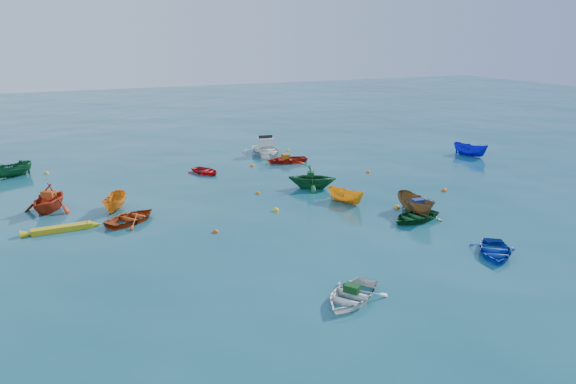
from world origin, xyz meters
name	(u,v)px	position (x,y,z in m)	size (l,w,h in m)	color
ground	(327,222)	(0.00, 0.00, 0.00)	(160.00, 160.00, 0.00)	#0A454E
dinghy_white_near	(351,300)	(-3.49, -8.37, 0.00)	(2.21, 3.09, 0.64)	white
sampan_brown_mid	(415,214)	(5.19, -0.81, 0.00)	(1.21, 3.22, 1.25)	brown
dinghy_blue_se	(494,255)	(4.80, -7.20, 0.00)	(2.10, 2.94, 0.61)	#0D33A9
dinghy_orange_w	(50,211)	(-13.40, 8.36, 0.00)	(2.75, 3.19, 1.68)	#B82E11
sampan_yellow_mid	(346,202)	(2.79, 2.78, 0.00)	(0.96, 2.55, 0.99)	orange
dinghy_green_e	(414,220)	(4.47, -1.68, 0.00)	(2.18, 3.05, 0.63)	#135523
dinghy_red_nw	(132,222)	(-9.47, 4.48, 0.00)	(2.22, 3.10, 0.64)	#B83C0F
sampan_orange_n	(116,210)	(-9.97, 6.91, 0.00)	(1.04, 2.76, 1.07)	orange
dinghy_green_n	(312,188)	(2.40, 6.46, 0.00)	(2.66, 3.09, 1.63)	#145627
dinghy_red_ne	(287,162)	(4.00, 13.98, 0.00)	(2.27, 3.18, 0.66)	red
sampan_blue_far	(470,156)	(18.78, 9.95, 0.00)	(1.14, 3.03, 1.17)	#0F11BF
dinghy_red_far	(206,173)	(-2.79, 13.22, 0.00)	(1.84, 2.58, 0.53)	red
sampan_green_far	(12,177)	(-15.50, 17.87, 0.00)	(1.13, 3.01, 1.17)	#145529
kayak_yellow	(62,231)	(-12.98, 4.49, 0.00)	(0.53, 3.64, 0.36)	gold
motorboat_white	(266,155)	(3.61, 17.33, 0.00)	(3.23, 4.52, 1.54)	white
tarp_green_a	(352,288)	(-3.41, -8.31, 0.46)	(0.59, 0.45, 0.29)	#104117
tarp_blue_a	(418,202)	(5.18, -0.96, 0.77)	(0.61, 0.46, 0.29)	navy
tarp_orange_a	(48,194)	(-13.38, 8.40, 1.00)	(0.68, 0.52, 0.33)	#CE4915
tarp_green_b	(311,174)	(2.32, 6.51, 0.95)	(0.58, 0.44, 0.28)	#134E1D
tarp_orange_b	(285,156)	(3.90, 14.00, 0.50)	(0.72, 0.54, 0.35)	#C46A14
buoy_or_a	(215,233)	(-5.90, 0.98, 0.00)	(0.32, 0.32, 0.32)	#D4490B
buoy_ye_a	(397,208)	(4.93, 0.60, 0.00)	(0.36, 0.36, 0.36)	gold
buoy_or_b	(444,191)	(9.80, 2.32, 0.00)	(0.35, 0.35, 0.35)	#FC5E0D
buoy_ye_b	(55,197)	(-13.02, 11.16, 0.00)	(0.36, 0.36, 0.36)	yellow
buoy_or_c	(258,194)	(-1.31, 6.74, 0.00)	(0.30, 0.30, 0.30)	orange
buoy_ye_c	(276,211)	(-1.69, 3.01, 0.00)	(0.39, 0.39, 0.39)	yellow
buoy_or_d	(368,173)	(8.01, 8.51, 0.00)	(0.32, 0.32, 0.32)	orange
buoy_ye_d	(47,173)	(-13.24, 17.94, 0.00)	(0.32, 0.32, 0.32)	yellow
buoy_or_e	(252,166)	(1.06, 13.84, 0.00)	(0.34, 0.34, 0.34)	orange
buoy_ye_e	(288,151)	(5.95, 17.96, 0.00)	(0.30, 0.30, 0.30)	yellow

